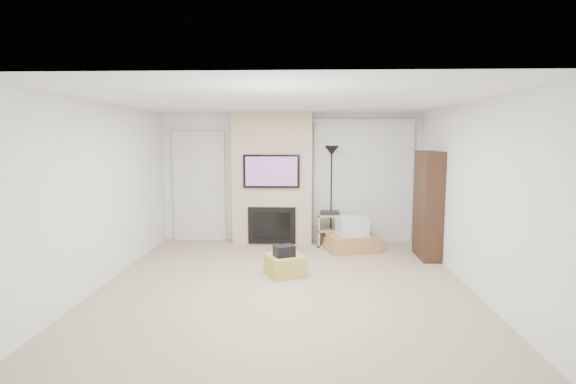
{
  "coord_description": "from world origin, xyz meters",
  "views": [
    {
      "loc": [
        0.27,
        -5.98,
        2.04
      ],
      "look_at": [
        0.0,
        1.2,
        1.15
      ],
      "focal_mm": 28.0,
      "sensor_mm": 36.0,
      "label": 1
    }
  ],
  "objects_px": {
    "ottoman": "(285,265)",
    "av_stand": "(329,228)",
    "floor_lamp": "(331,167)",
    "bookshelf": "(428,205)",
    "box_stack": "(352,237)"
  },
  "relations": [
    {
      "from": "ottoman",
      "to": "bookshelf",
      "type": "bearing_deg",
      "value": 24.65
    },
    {
      "from": "ottoman",
      "to": "floor_lamp",
      "type": "distance_m",
      "value": 2.43
    },
    {
      "from": "ottoman",
      "to": "av_stand",
      "type": "relative_size",
      "value": 0.76
    },
    {
      "from": "ottoman",
      "to": "floor_lamp",
      "type": "height_order",
      "value": "floor_lamp"
    },
    {
      "from": "ottoman",
      "to": "bookshelf",
      "type": "relative_size",
      "value": 0.28
    },
    {
      "from": "floor_lamp",
      "to": "bookshelf",
      "type": "xyz_separation_m",
      "value": [
        1.58,
        -0.8,
        -0.58
      ]
    },
    {
      "from": "ottoman",
      "to": "av_stand",
      "type": "xyz_separation_m",
      "value": [
        0.75,
        1.85,
        0.2
      ]
    },
    {
      "from": "av_stand",
      "to": "bookshelf",
      "type": "height_order",
      "value": "bookshelf"
    },
    {
      "from": "ottoman",
      "to": "floor_lamp",
      "type": "relative_size",
      "value": 0.27
    },
    {
      "from": "ottoman",
      "to": "floor_lamp",
      "type": "bearing_deg",
      "value": 67.5
    },
    {
      "from": "box_stack",
      "to": "ottoman",
      "type": "bearing_deg",
      "value": -126.64
    },
    {
      "from": "av_stand",
      "to": "ottoman",
      "type": "bearing_deg",
      "value": -112.17
    },
    {
      "from": "bookshelf",
      "to": "box_stack",
      "type": "bearing_deg",
      "value": 159.75
    },
    {
      "from": "floor_lamp",
      "to": "av_stand",
      "type": "bearing_deg",
      "value": -127.36
    },
    {
      "from": "av_stand",
      "to": "bookshelf",
      "type": "relative_size",
      "value": 0.37
    }
  ]
}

